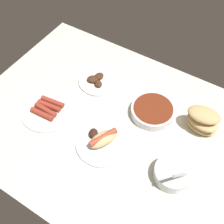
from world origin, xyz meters
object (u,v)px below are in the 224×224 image
Objects in this scene: plate_sausages at (48,109)px; bowl_chili at (153,111)px; plate_hotdog_assembled at (103,140)px; plate_grilled_meat at (98,80)px; bowl_coleslaw at (173,173)px; bread_stack at (202,121)px.

plate_sausages is 45.63cm from bowl_chili.
bowl_chili reaches higher than plate_sausages.
plate_sausages is at bearing 178.35° from plate_hotdog_assembled.
plate_grilled_meat is at bearing 173.61° from bowl_chili.
bowl_coleslaw is at bearing -27.21° from plate_grilled_meat.
bowl_chili is at bearing 131.05° from bowl_coleslaw.
bread_stack is (50.44, 0.47, 4.47)cm from plate_grilled_meat.
plate_grilled_meat is (-30.42, 3.41, -1.36)cm from bowl_chili.
plate_hotdog_assembled reaches higher than plate_grilled_meat.
plate_grilled_meat reaches higher than plate_sausages.
plate_hotdog_assembled is 25.63cm from bowl_chili.
plate_grilled_meat is at bearing 126.71° from plate_hotdog_assembled.
bread_stack reaches higher than plate_grilled_meat.
plate_hotdog_assembled is 1.54× the size of bread_stack.
bread_stack is at bearing 0.53° from plate_grilled_meat.
plate_grilled_meat is (-19.99, 26.82, -0.88)cm from plate_hotdog_assembled.
plate_grilled_meat is (9.22, 25.97, -0.05)cm from plate_sausages.
plate_hotdog_assembled is at bearing -114.00° from bowl_chili.
bowl_coleslaw is 55.93cm from plate_grilled_meat.
plate_hotdog_assembled is 1.18× the size of plate_grilled_meat.
bowl_coleslaw reaches higher than bread_stack.
plate_hotdog_assembled is at bearing -1.65° from plate_sausages.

